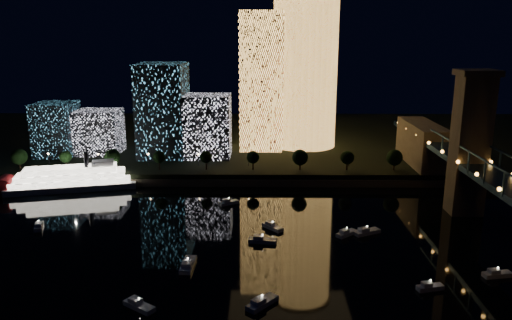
% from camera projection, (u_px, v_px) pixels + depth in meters
% --- Properties ---
extents(ground, '(520.00, 520.00, 0.00)m').
position_uv_depth(ground, '(286.00, 279.00, 128.94)').
color(ground, black).
rests_on(ground, ground).
extents(far_bank, '(420.00, 160.00, 5.00)m').
position_uv_depth(far_bank, '(273.00, 140.00, 283.32)').
color(far_bank, black).
rests_on(far_bank, ground).
extents(seawall, '(420.00, 6.00, 3.00)m').
position_uv_depth(seawall, '(277.00, 182.00, 208.00)').
color(seawall, '#6B5E4C').
rests_on(seawall, ground).
extents(tower_cylindrical, '(34.00, 34.00, 78.53)m').
position_uv_depth(tower_cylindrical, '(305.00, 68.00, 250.18)').
color(tower_cylindrical, '#FDB151').
rests_on(tower_cylindrical, far_bank).
extents(tower_rectangular, '(21.05, 21.05, 66.99)m').
position_uv_depth(tower_rectangular, '(261.00, 81.00, 245.63)').
color(tower_rectangular, '#FDB151').
rests_on(tower_rectangular, far_bank).
extents(midrise_blocks, '(91.74, 28.09, 43.22)m').
position_uv_depth(midrise_blocks, '(147.00, 120.00, 235.82)').
color(midrise_blocks, silver).
rests_on(midrise_blocks, far_bank).
extents(riverboat, '(54.92, 22.98, 16.24)m').
position_uv_depth(riverboat, '(66.00, 180.00, 201.52)').
color(riverboat, silver).
rests_on(riverboat, ground).
extents(motorboats, '(140.32, 87.29, 2.78)m').
position_uv_depth(motorboats, '(258.00, 256.00, 140.35)').
color(motorboats, silver).
rests_on(motorboats, ground).
extents(esplanade_trees, '(166.92, 6.97, 8.99)m').
position_uv_depth(esplanade_trees, '(210.00, 157.00, 211.87)').
color(esplanade_trees, black).
rests_on(esplanade_trees, far_bank).
extents(street_lamps, '(132.70, 0.70, 5.65)m').
position_uv_depth(street_lamps, '(198.00, 157.00, 218.10)').
color(street_lamps, black).
rests_on(street_lamps, far_bank).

